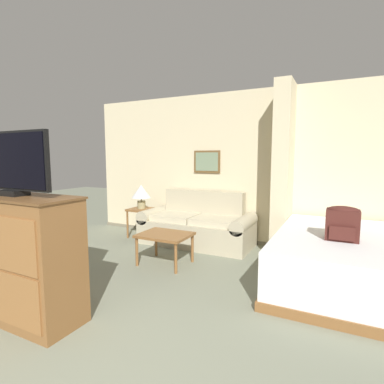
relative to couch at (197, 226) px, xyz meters
name	(u,v)px	position (x,y,z in m)	size (l,w,h in m)	color
wall_back	(247,168)	(0.72, 0.48, 0.98)	(6.24, 0.16, 2.60)	beige
wall_partition_pillar	(283,170)	(1.38, 0.13, 0.99)	(0.24, 0.58, 2.60)	beige
couch	(197,226)	(0.00, 0.00, 0.00)	(1.92, 0.84, 0.89)	#B7AD8E
coffee_table	(165,237)	(0.03, -1.10, 0.07)	(0.69, 0.56, 0.43)	brown
side_table	(142,213)	(-1.12, -0.07, 0.13)	(0.43, 0.43, 0.54)	brown
table_lamp	(141,193)	(-1.12, -0.07, 0.52)	(0.36, 0.36, 0.44)	tan
tv_dresser	(18,257)	(-0.46, -2.89, 0.26)	(1.31, 0.48, 1.15)	brown
tv	(12,163)	(-0.46, -2.89, 1.12)	(0.95, 0.16, 0.57)	black
bed	(358,261)	(2.41, -0.72, -0.02)	(1.83, 2.19, 0.59)	brown
backpack	(343,223)	(2.22, -0.98, 0.47)	(0.33, 0.24, 0.37)	#471E19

